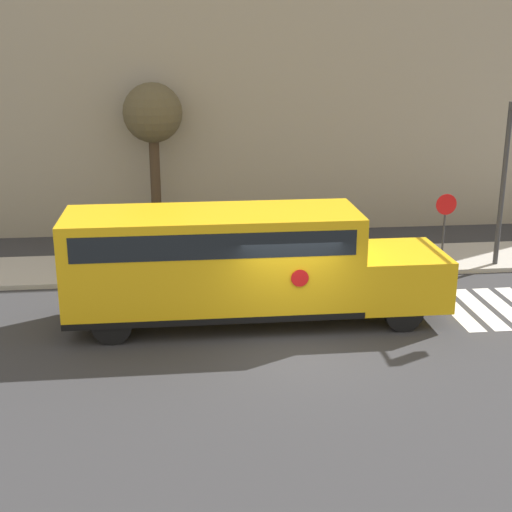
% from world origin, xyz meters
% --- Properties ---
extents(ground_plane, '(60.00, 60.00, 0.00)m').
position_xyz_m(ground_plane, '(0.00, 0.00, 0.00)').
color(ground_plane, '#333335').
extents(sidewalk_strip, '(44.00, 3.00, 0.15)m').
position_xyz_m(sidewalk_strip, '(0.00, 6.50, 0.07)').
color(sidewalk_strip, '#B2ADA3').
rests_on(sidewalk_strip, ground).
extents(building_backdrop, '(32.00, 4.00, 10.95)m').
position_xyz_m(building_backdrop, '(0.00, 13.00, 5.47)').
color(building_backdrop, '#9E937F').
rests_on(building_backdrop, ground).
extents(crosswalk_stripes, '(3.30, 3.20, 0.01)m').
position_xyz_m(crosswalk_stripes, '(6.30, 2.00, 0.00)').
color(crosswalk_stripes, white).
rests_on(crosswalk_stripes, ground).
extents(school_bus, '(9.95, 2.57, 3.03)m').
position_xyz_m(school_bus, '(-1.29, 1.82, 1.71)').
color(school_bus, yellow).
rests_on(school_bus, ground).
extents(stop_sign, '(0.68, 0.10, 2.51)m').
position_xyz_m(stop_sign, '(5.81, 5.62, 1.66)').
color(stop_sign, '#38383A').
rests_on(stop_sign, ground).
extents(tree_near_sidewalk, '(2.12, 2.12, 5.80)m').
position_xyz_m(tree_near_sidewalk, '(-3.54, 9.99, 4.59)').
color(tree_near_sidewalk, '#423323').
rests_on(tree_near_sidewalk, ground).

